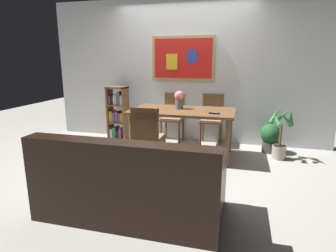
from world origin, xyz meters
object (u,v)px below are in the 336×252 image
at_px(dining_chair_near_left, 147,133).
at_px(flower_vase, 180,99).
at_px(potted_ivy, 271,137).
at_px(bookshelf, 118,115).
at_px(potted_palm, 281,136).
at_px(dining_table, 182,116).
at_px(dining_chair_far_left, 173,113).
at_px(dining_chair_far_right, 212,115).
at_px(tv_remote, 214,113).
at_px(leather_couch, 130,186).

relative_size(dining_chair_near_left, flower_vase, 3.15).
distance_m(dining_chair_near_left, potted_ivy, 2.17).
xyz_separation_m(bookshelf, flower_vase, (1.31, -0.48, 0.42)).
bearing_deg(dining_chair_near_left, flower_vase, 72.53).
relative_size(dining_chair_near_left, potted_palm, 1.07).
height_order(dining_table, dining_chair_near_left, dining_chair_near_left).
height_order(dining_chair_far_left, dining_chair_near_left, same).
relative_size(dining_table, dining_chair_far_right, 1.79).
bearing_deg(dining_chair_far_right, dining_chair_near_left, -115.14).
bearing_deg(potted_palm, flower_vase, -174.86).
distance_m(bookshelf, tv_remote, 2.06).
distance_m(dining_table, dining_chair_far_left, 0.83).
xyz_separation_m(dining_chair_near_left, potted_palm, (1.84, 0.98, -0.16)).
xyz_separation_m(dining_chair_far_left, potted_ivy, (1.73, -0.23, -0.28)).
xyz_separation_m(leather_couch, flower_vase, (0.05, 1.98, 0.60)).
height_order(leather_couch, bookshelf, bookshelf).
bearing_deg(flower_vase, dining_chair_near_left, -107.47).
xyz_separation_m(dining_chair_far_left, leather_couch, (0.21, -2.66, -0.23)).
bearing_deg(potted_ivy, leather_couch, -122.02).
relative_size(potted_ivy, potted_palm, 0.66).
xyz_separation_m(dining_chair_far_left, flower_vase, (0.27, -0.67, 0.38)).
bearing_deg(dining_chair_far_left, dining_chair_near_left, -89.83).
relative_size(dining_table, bookshelf, 1.58).
relative_size(dining_chair_far_left, potted_ivy, 1.62).
height_order(dining_table, dining_chair_far_left, dining_chair_far_left).
bearing_deg(flower_vase, dining_table, -50.04).
relative_size(dining_chair_far_right, dining_chair_near_left, 1.00).
xyz_separation_m(potted_palm, flower_vase, (-1.58, -0.14, 0.54)).
bearing_deg(dining_chair_near_left, dining_chair_far_right, 64.86).
bearing_deg(potted_ivy, dining_chair_near_left, -143.43).
bearing_deg(potted_palm, potted_ivy, 109.81).
relative_size(dining_chair_far_right, flower_vase, 3.15).
height_order(dining_chair_far_left, potted_ivy, dining_chair_far_left).
bearing_deg(flower_vase, bookshelf, 159.98).
bearing_deg(dining_chair_near_left, potted_ivy, 36.57).
bearing_deg(dining_table, flower_vase, 129.96).
bearing_deg(bookshelf, leather_couch, -62.96).
height_order(bookshelf, potted_ivy, bookshelf).
height_order(dining_table, flower_vase, flower_vase).
xyz_separation_m(potted_ivy, potted_palm, (0.11, -0.30, 0.12)).
height_order(dining_chair_far_right, flower_vase, flower_vase).
relative_size(dining_table, leather_couch, 0.90).
height_order(dining_chair_far_right, potted_ivy, dining_chair_far_right).
bearing_deg(flower_vase, dining_chair_far_right, 56.77).
bearing_deg(dining_table, dining_chair_far_left, 113.92).
bearing_deg(tv_remote, dining_chair_near_left, -147.37).
height_order(dining_chair_far_left, bookshelf, bookshelf).
bearing_deg(dining_chair_far_left, flower_vase, -68.35).
bearing_deg(bookshelf, dining_chair_far_right, 7.04).
relative_size(dining_chair_far_right, potted_ivy, 1.62).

